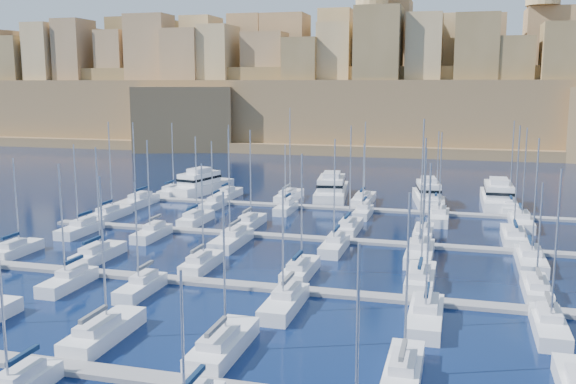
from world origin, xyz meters
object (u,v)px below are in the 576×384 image
(motor_yacht_c, at_px, (428,195))
(motor_yacht_d, at_px, (498,196))
(sailboat_4, at_px, (404,370))
(motor_yacht_b, at_px, (332,189))
(sailboat_2, at_px, (103,332))
(motor_yacht_a, at_px, (201,184))

(motor_yacht_c, distance_m, motor_yacht_d, 11.92)
(sailboat_4, relative_size, motor_yacht_b, 0.76)
(motor_yacht_d, bearing_deg, sailboat_2, -116.08)
(sailboat_2, height_order, motor_yacht_b, sailboat_2)
(sailboat_4, xyz_separation_m, motor_yacht_d, (9.79, 70.86, 0.99))
(sailboat_4, relative_size, motor_yacht_d, 0.79)
(sailboat_4, xyz_separation_m, motor_yacht_b, (-19.54, 70.96, 0.99))
(motor_yacht_a, relative_size, motor_yacht_d, 0.94)
(sailboat_2, distance_m, sailboat_4, 24.63)
(sailboat_2, bearing_deg, motor_yacht_a, 106.50)
(sailboat_4, distance_m, motor_yacht_c, 69.18)
(sailboat_2, relative_size, motor_yacht_b, 0.77)
(motor_yacht_a, distance_m, motor_yacht_d, 55.01)
(sailboat_4, distance_m, motor_yacht_a, 83.41)
(sailboat_2, relative_size, motor_yacht_c, 0.97)
(motor_yacht_b, relative_size, motor_yacht_c, 1.27)
(motor_yacht_b, bearing_deg, motor_yacht_d, -0.20)
(sailboat_2, height_order, motor_yacht_a, sailboat_2)
(sailboat_4, height_order, motor_yacht_d, sailboat_4)
(motor_yacht_a, height_order, motor_yacht_d, same)
(motor_yacht_b, bearing_deg, sailboat_2, -94.13)
(motor_yacht_d, bearing_deg, motor_yacht_c, -171.71)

